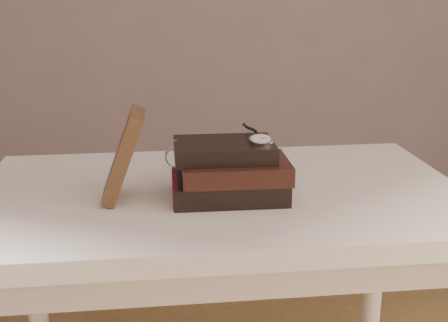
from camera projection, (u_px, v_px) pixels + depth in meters
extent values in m
cube|color=white|center=(222.00, 198.00, 1.23)|extent=(1.00, 0.60, 0.04)
cube|color=white|center=(222.00, 224.00, 1.25)|extent=(0.88, 0.49, 0.08)
cylinder|color=white|center=(38.00, 307.00, 1.53)|extent=(0.05, 0.05, 0.71)
cylinder|color=white|center=(373.00, 287.00, 1.63)|extent=(0.05, 0.05, 0.71)
cube|color=black|center=(229.00, 187.00, 1.17)|extent=(0.22, 0.16, 0.04)
cube|color=beige|center=(230.00, 187.00, 1.17)|extent=(0.22, 0.14, 0.03)
cube|color=gold|center=(174.00, 185.00, 1.18)|extent=(0.01, 0.01, 0.04)
cube|color=maroon|center=(175.00, 189.00, 1.16)|extent=(0.01, 0.14, 0.04)
cube|color=black|center=(235.00, 169.00, 1.16)|extent=(0.21, 0.15, 0.04)
cube|color=beige|center=(237.00, 169.00, 1.16)|extent=(0.20, 0.14, 0.03)
cube|color=gold|center=(183.00, 167.00, 1.17)|extent=(0.01, 0.01, 0.04)
cube|color=black|center=(224.00, 150.00, 1.16)|extent=(0.20, 0.14, 0.03)
cube|color=beige|center=(225.00, 150.00, 1.16)|extent=(0.19, 0.13, 0.03)
cube|color=gold|center=(175.00, 148.00, 1.17)|extent=(0.01, 0.01, 0.03)
cube|color=#3C2617|center=(123.00, 155.00, 1.14)|extent=(0.09, 0.11, 0.18)
cylinder|color=silver|center=(261.00, 141.00, 1.14)|extent=(0.05, 0.05, 0.02)
cylinder|color=white|center=(261.00, 139.00, 1.14)|extent=(0.04, 0.04, 0.01)
torus|color=silver|center=(261.00, 139.00, 1.14)|extent=(0.04, 0.04, 0.01)
cylinder|color=silver|center=(259.00, 137.00, 1.16)|extent=(0.01, 0.01, 0.01)
cube|color=black|center=(261.00, 138.00, 1.14)|extent=(0.00, 0.01, 0.00)
cube|color=black|center=(263.00, 138.00, 1.14)|extent=(0.01, 0.00, 0.00)
sphere|color=black|center=(258.00, 134.00, 1.17)|extent=(0.01, 0.01, 0.01)
sphere|color=black|center=(256.00, 131.00, 1.18)|extent=(0.01, 0.01, 0.01)
sphere|color=black|center=(253.00, 130.00, 1.20)|extent=(0.01, 0.01, 0.01)
sphere|color=black|center=(251.00, 129.00, 1.21)|extent=(0.01, 0.01, 0.01)
sphere|color=black|center=(248.00, 128.00, 1.22)|extent=(0.01, 0.01, 0.01)
sphere|color=black|center=(246.00, 127.00, 1.24)|extent=(0.01, 0.01, 0.01)
sphere|color=black|center=(244.00, 124.00, 1.25)|extent=(0.01, 0.01, 0.01)
torus|color=silver|center=(176.00, 158.00, 1.22)|extent=(0.05, 0.01, 0.04)
torus|color=silver|center=(199.00, 157.00, 1.22)|extent=(0.05, 0.01, 0.04)
cylinder|color=silver|center=(187.00, 156.00, 1.22)|extent=(0.01, 0.00, 0.00)
cylinder|color=silver|center=(166.00, 154.00, 1.26)|extent=(0.01, 0.10, 0.02)
cylinder|color=silver|center=(207.00, 152.00, 1.27)|extent=(0.01, 0.10, 0.02)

